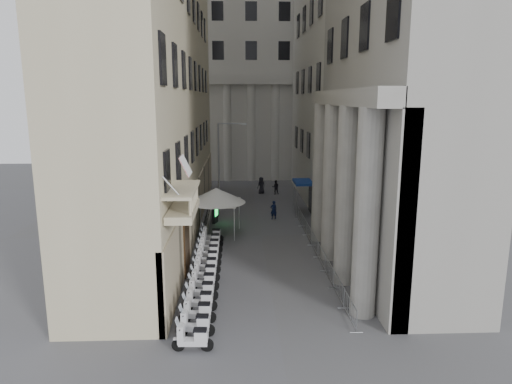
% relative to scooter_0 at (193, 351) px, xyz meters
% --- Properties ---
extents(left_building, '(5.00, 36.00, 34.00)m').
position_rel_scooter_0_xyz_m(left_building, '(-3.81, 18.99, 17.00)').
color(left_building, beige).
rests_on(left_building, ground).
extents(far_building, '(22.00, 10.00, 30.00)m').
position_rel_scooter_0_xyz_m(far_building, '(3.69, 44.99, 15.00)').
color(far_building, '#AFADA5').
rests_on(far_building, ground).
extents(iron_fence, '(0.30, 28.00, 1.40)m').
position_rel_scooter_0_xyz_m(iron_fence, '(-0.61, 14.99, 0.00)').
color(iron_fence, black).
rests_on(iron_fence, ground).
extents(blue_awning, '(1.60, 3.00, 3.00)m').
position_rel_scooter_0_xyz_m(blue_awning, '(7.84, 22.99, 0.00)').
color(blue_awning, navy).
rests_on(blue_awning, ground).
extents(flag, '(1.00, 1.40, 8.20)m').
position_rel_scooter_0_xyz_m(flag, '(-0.31, 1.99, 0.00)').
color(flag, '#9E0C11').
rests_on(flag, ground).
extents(scooter_0, '(1.43, 0.63, 1.50)m').
position_rel_scooter_0_xyz_m(scooter_0, '(0.00, 0.00, 0.00)').
color(scooter_0, silver).
rests_on(scooter_0, ground).
extents(scooter_1, '(1.43, 0.63, 1.50)m').
position_rel_scooter_0_xyz_m(scooter_1, '(0.00, 1.22, 0.00)').
color(scooter_1, silver).
rests_on(scooter_1, ground).
extents(scooter_2, '(1.43, 0.63, 1.50)m').
position_rel_scooter_0_xyz_m(scooter_2, '(0.00, 2.44, 0.00)').
color(scooter_2, silver).
rests_on(scooter_2, ground).
extents(scooter_3, '(1.43, 0.63, 1.50)m').
position_rel_scooter_0_xyz_m(scooter_3, '(0.00, 3.67, 0.00)').
color(scooter_3, silver).
rests_on(scooter_3, ground).
extents(scooter_4, '(1.43, 0.63, 1.50)m').
position_rel_scooter_0_xyz_m(scooter_4, '(0.00, 4.89, 0.00)').
color(scooter_4, silver).
rests_on(scooter_4, ground).
extents(scooter_5, '(1.43, 0.63, 1.50)m').
position_rel_scooter_0_xyz_m(scooter_5, '(0.00, 6.11, 0.00)').
color(scooter_5, silver).
rests_on(scooter_5, ground).
extents(scooter_6, '(1.43, 0.63, 1.50)m').
position_rel_scooter_0_xyz_m(scooter_6, '(0.00, 7.33, 0.00)').
color(scooter_6, silver).
rests_on(scooter_6, ground).
extents(scooter_7, '(1.43, 0.63, 1.50)m').
position_rel_scooter_0_xyz_m(scooter_7, '(0.00, 8.55, 0.00)').
color(scooter_7, silver).
rests_on(scooter_7, ground).
extents(scooter_8, '(1.43, 0.63, 1.50)m').
position_rel_scooter_0_xyz_m(scooter_8, '(0.00, 9.78, 0.00)').
color(scooter_8, silver).
rests_on(scooter_8, ground).
extents(scooter_9, '(1.43, 0.63, 1.50)m').
position_rel_scooter_0_xyz_m(scooter_9, '(0.00, 11.00, 0.00)').
color(scooter_9, silver).
rests_on(scooter_9, ground).
extents(scooter_10, '(1.43, 0.63, 1.50)m').
position_rel_scooter_0_xyz_m(scooter_10, '(0.00, 12.22, 0.00)').
color(scooter_10, silver).
rests_on(scooter_10, ground).
extents(scooter_11, '(1.43, 0.63, 1.50)m').
position_rel_scooter_0_xyz_m(scooter_11, '(0.00, 13.44, 0.00)').
color(scooter_11, silver).
rests_on(scooter_11, ground).
extents(scooter_12, '(1.43, 0.63, 1.50)m').
position_rel_scooter_0_xyz_m(scooter_12, '(0.00, 14.66, 0.00)').
color(scooter_12, silver).
rests_on(scooter_12, ground).
extents(barrier_0, '(0.60, 2.40, 1.10)m').
position_rel_scooter_0_xyz_m(barrier_0, '(7.19, 2.38, 0.00)').
color(barrier_0, '#9D9FA4').
rests_on(barrier_0, ground).
extents(barrier_1, '(0.60, 2.40, 1.10)m').
position_rel_scooter_0_xyz_m(barrier_1, '(7.19, 4.88, 0.00)').
color(barrier_1, '#9D9FA4').
rests_on(barrier_1, ground).
extents(barrier_2, '(0.60, 2.40, 1.10)m').
position_rel_scooter_0_xyz_m(barrier_2, '(7.19, 7.38, 0.00)').
color(barrier_2, '#9D9FA4').
rests_on(barrier_2, ground).
extents(barrier_3, '(0.60, 2.40, 1.10)m').
position_rel_scooter_0_xyz_m(barrier_3, '(7.19, 9.88, 0.00)').
color(barrier_3, '#9D9FA4').
rests_on(barrier_3, ground).
extents(barrier_4, '(0.60, 2.40, 1.10)m').
position_rel_scooter_0_xyz_m(barrier_4, '(7.19, 12.38, 0.00)').
color(barrier_4, '#9D9FA4').
rests_on(barrier_4, ground).
extents(barrier_5, '(0.60, 2.40, 1.10)m').
position_rel_scooter_0_xyz_m(barrier_5, '(7.19, 14.88, 0.00)').
color(barrier_5, '#9D9FA4').
rests_on(barrier_5, ground).
extents(barrier_6, '(0.60, 2.40, 1.10)m').
position_rel_scooter_0_xyz_m(barrier_6, '(7.19, 17.38, 0.00)').
color(barrier_6, '#9D9FA4').
rests_on(barrier_6, ground).
extents(barrier_7, '(0.60, 2.40, 1.10)m').
position_rel_scooter_0_xyz_m(barrier_7, '(7.19, 19.88, 0.00)').
color(barrier_7, '#9D9FA4').
rests_on(barrier_7, ground).
extents(security_tent, '(4.49, 4.49, 3.65)m').
position_rel_scooter_0_xyz_m(security_tent, '(0.09, 16.99, 3.05)').
color(security_tent, silver).
rests_on(security_tent, ground).
extents(street_lamp, '(2.66, 0.60, 8.20)m').
position_rel_scooter_0_xyz_m(street_lamp, '(0.52, 23.88, 4.88)').
color(street_lamp, '#989BA1').
rests_on(street_lamp, ground).
extents(info_kiosk, '(0.50, 0.89, 1.82)m').
position_rel_scooter_0_xyz_m(info_kiosk, '(-0.03, 20.04, 0.92)').
color(info_kiosk, black).
rests_on(info_kiosk, ground).
extents(pedestrian_a, '(0.69, 0.56, 1.63)m').
position_rel_scooter_0_xyz_m(pedestrian_a, '(5.03, 21.05, 0.81)').
color(pedestrian_a, black).
rests_on(pedestrian_a, ground).
extents(pedestrian_b, '(0.77, 0.60, 1.57)m').
position_rel_scooter_0_xyz_m(pedestrian_b, '(6.07, 31.50, 0.78)').
color(pedestrian_b, black).
rests_on(pedestrian_b, ground).
extents(pedestrian_c, '(1.07, 0.95, 1.84)m').
position_rel_scooter_0_xyz_m(pedestrian_c, '(4.52, 31.96, 0.92)').
color(pedestrian_c, black).
rests_on(pedestrian_c, ground).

